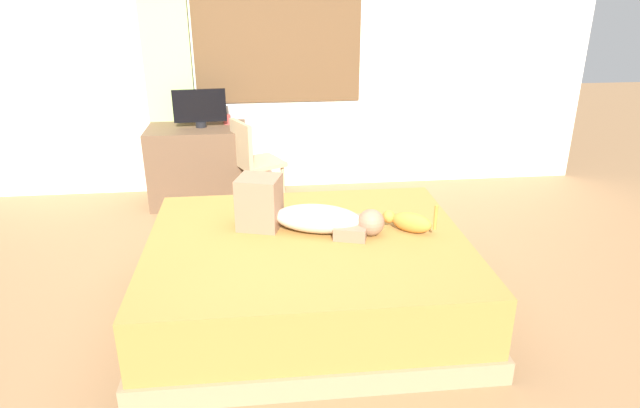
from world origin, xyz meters
TOP-DOWN VIEW (x-y plane):
  - ground_plane at (0.00, 0.00)m, footprint 16.00×16.00m
  - back_wall_with_window at (0.00, 2.54)m, footprint 6.40×0.14m
  - bed at (0.12, 0.11)m, footprint 2.04×1.69m
  - person_lying at (0.11, 0.25)m, footprint 0.93×0.49m
  - cat at (0.78, 0.16)m, footprint 0.31×0.25m
  - desk at (-0.74, 2.14)m, footprint 0.90×0.56m
  - tv_monitor at (-0.68, 2.14)m, footprint 0.48×0.10m
  - cup at (-0.45, 2.24)m, footprint 0.07×0.07m
  - chair_by_desk at (-0.22, 1.84)m, footprint 0.51×0.51m
  - curtain_left at (-0.97, 2.42)m, footprint 0.44×0.06m

SIDE VIEW (x-z plane):
  - ground_plane at x=0.00m, z-range 0.00..0.00m
  - bed at x=0.12m, z-range 0.00..0.51m
  - desk at x=-0.74m, z-range 0.00..0.74m
  - chair_by_desk at x=-0.22m, z-range 0.08..0.94m
  - cat at x=0.78m, z-range 0.48..0.69m
  - person_lying at x=0.11m, z-range 0.46..0.80m
  - cup at x=-0.45m, z-range 0.74..0.83m
  - tv_monitor at x=-0.68m, z-range 0.75..1.10m
  - curtain_left at x=-0.97m, z-range 0.00..2.57m
  - back_wall_with_window at x=0.00m, z-range 0.00..2.90m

